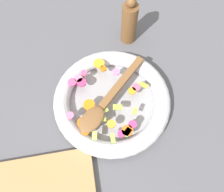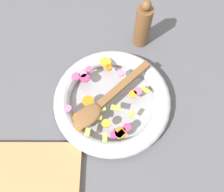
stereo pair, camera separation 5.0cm
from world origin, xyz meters
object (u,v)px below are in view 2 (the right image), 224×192
wooden_spoon (106,100)px  skillet (112,100)px  cutting_board (26,176)px  pepper_mill (143,26)px

wooden_spoon → skillet: bearing=-135.6°
skillet → cutting_board: 0.33m
wooden_spoon → cutting_board: bearing=43.5°
pepper_mill → skillet: bearing=67.5°
skillet → wooden_spoon: (0.02, 0.02, 0.04)m
skillet → cutting_board: size_ratio=1.22×
skillet → pepper_mill: bearing=-112.5°
skillet → cutting_board: (0.24, 0.22, -0.01)m
skillet → cutting_board: bearing=43.5°
wooden_spoon → cutting_board: size_ratio=0.81×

